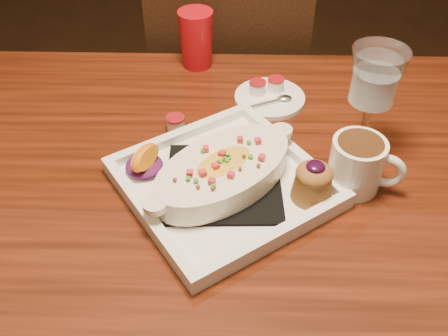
{
  "coord_description": "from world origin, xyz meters",
  "views": [
    {
      "loc": [
        0.02,
        -0.6,
        1.34
      ],
      "look_at": [
        0.0,
        0.03,
        0.77
      ],
      "focal_mm": 40.0,
      "sensor_mm": 36.0,
      "label": 1
    }
  ],
  "objects_px": {
    "chair_far": "(229,97)",
    "table": "(223,225)",
    "coffee_mug": "(358,163)",
    "goblet": "(374,83)",
    "red_tumbler": "(196,39)",
    "plate": "(229,176)",
    "saucer": "(268,96)"
  },
  "relations": [
    {
      "from": "chair_far",
      "to": "table",
      "type": "bearing_deg",
      "value": 90.0
    },
    {
      "from": "coffee_mug",
      "to": "goblet",
      "type": "distance_m",
      "value": 0.14
    },
    {
      "from": "coffee_mug",
      "to": "red_tumbler",
      "type": "xyz_separation_m",
      "value": [
        -0.29,
        0.39,
        0.01
      ]
    },
    {
      "from": "coffee_mug",
      "to": "red_tumbler",
      "type": "bearing_deg",
      "value": 143.93
    },
    {
      "from": "plate",
      "to": "chair_far",
      "type": "bearing_deg",
      "value": 56.04
    },
    {
      "from": "goblet",
      "to": "red_tumbler",
      "type": "xyz_separation_m",
      "value": [
        -0.32,
        0.28,
        -0.07
      ]
    },
    {
      "from": "goblet",
      "to": "table",
      "type": "bearing_deg",
      "value": -154.99
    },
    {
      "from": "coffee_mug",
      "to": "saucer",
      "type": "height_order",
      "value": "coffee_mug"
    },
    {
      "from": "chair_far",
      "to": "goblet",
      "type": "distance_m",
      "value": 0.69
    },
    {
      "from": "plate",
      "to": "goblet",
      "type": "xyz_separation_m",
      "value": [
        0.24,
        0.12,
        0.11
      ]
    },
    {
      "from": "chair_far",
      "to": "plate",
      "type": "distance_m",
      "value": 0.69
    },
    {
      "from": "table",
      "to": "goblet",
      "type": "bearing_deg",
      "value": 25.01
    },
    {
      "from": "table",
      "to": "red_tumbler",
      "type": "bearing_deg",
      "value": 99.81
    },
    {
      "from": "table",
      "to": "coffee_mug",
      "type": "relative_size",
      "value": 12.14
    },
    {
      "from": "red_tumbler",
      "to": "goblet",
      "type": "bearing_deg",
      "value": -41.28
    },
    {
      "from": "saucer",
      "to": "table",
      "type": "bearing_deg",
      "value": -108.52
    },
    {
      "from": "table",
      "to": "saucer",
      "type": "bearing_deg",
      "value": 71.48
    },
    {
      "from": "goblet",
      "to": "saucer",
      "type": "distance_m",
      "value": 0.25
    },
    {
      "from": "goblet",
      "to": "red_tumbler",
      "type": "relative_size",
      "value": 1.54
    },
    {
      "from": "table",
      "to": "plate",
      "type": "xyz_separation_m",
      "value": [
        0.01,
        -0.0,
        0.13
      ]
    },
    {
      "from": "saucer",
      "to": "goblet",
      "type": "bearing_deg",
      "value": -41.37
    },
    {
      "from": "plate",
      "to": "goblet",
      "type": "relative_size",
      "value": 2.15
    },
    {
      "from": "goblet",
      "to": "plate",
      "type": "bearing_deg",
      "value": -153.21
    },
    {
      "from": "coffee_mug",
      "to": "chair_far",
      "type": "bearing_deg",
      "value": 126.87
    },
    {
      "from": "chair_far",
      "to": "coffee_mug",
      "type": "distance_m",
      "value": 0.72
    },
    {
      "from": "table",
      "to": "red_tumbler",
      "type": "distance_m",
      "value": 0.44
    },
    {
      "from": "chair_far",
      "to": "coffee_mug",
      "type": "height_order",
      "value": "chair_far"
    },
    {
      "from": "saucer",
      "to": "plate",
      "type": "bearing_deg",
      "value": -106.27
    },
    {
      "from": "chair_far",
      "to": "red_tumbler",
      "type": "relative_size",
      "value": 7.24
    },
    {
      "from": "coffee_mug",
      "to": "goblet",
      "type": "xyz_separation_m",
      "value": [
        0.03,
        0.11,
        0.09
      ]
    },
    {
      "from": "chair_far",
      "to": "goblet",
      "type": "height_order",
      "value": "goblet"
    },
    {
      "from": "chair_far",
      "to": "goblet",
      "type": "relative_size",
      "value": 4.71
    }
  ]
}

